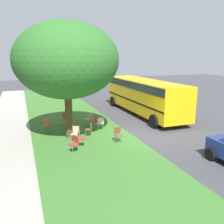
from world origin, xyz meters
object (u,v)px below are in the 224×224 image
chair_2 (89,118)px  chair_5 (75,132)px  chair_4 (90,128)px  street_tree (67,60)px  chair_9 (118,134)px  chair_0 (100,123)px  school_bus (144,94)px  chair_3 (80,137)px  chair_1 (74,143)px  chair_10 (75,125)px  chair_8 (63,118)px  chair_6 (95,120)px  chair_7 (47,124)px

chair_2 → chair_5: (-3.13, 1.64, 0.00)m
chair_4 → street_tree: bearing=75.8°
street_tree → chair_5: 4.20m
chair_4 → chair_9: (-1.60, -1.25, 0.00)m
chair_0 → school_bus: size_ratio=0.08×
chair_3 → chair_4: 1.78m
chair_1 → chair_9: same height
chair_9 → school_bus: 7.50m
chair_10 → school_bus: school_bus is taller
chair_1 → school_bus: size_ratio=0.08×
chair_2 → chair_3: 4.40m
chair_8 → street_tree: bearing=178.3°
chair_3 → chair_9: size_ratio=1.00×
street_tree → chair_10: 4.22m
chair_0 → chair_8: (2.05, 2.13, 0.00)m
chair_6 → chair_4: bearing=153.0°
chair_7 → chair_1: bearing=-166.9°
chair_1 → chair_0: bearing=-37.3°
chair_3 → chair_9: bearing=-92.4°
chair_7 → chair_10: (-0.72, -1.67, 0.00)m
chair_0 → chair_8: bearing=46.1°
chair_2 → chair_7: (-0.77, 2.98, 0.00)m
chair_0 → school_bus: bearing=-56.9°
chair_2 → chair_8: size_ratio=1.00×
chair_8 → chair_10: same height
chair_5 → street_tree: bearing=13.0°
street_tree → chair_9: size_ratio=7.81×
chair_3 → chair_1: bearing=146.3°
chair_3 → chair_4: same height
chair_2 → chair_4: size_ratio=1.00×
chair_1 → chair_9: size_ratio=1.00×
school_bus → chair_4: bearing=125.3°
chair_3 → chair_8: bearing=2.0°
chair_0 → chair_10: 1.69m
chair_2 → chair_5: 3.53m
chair_4 → chair_9: bearing=-141.9°
chair_0 → chair_4: same height
chair_0 → chair_6: 0.73m
chair_2 → chair_7: 3.08m
street_tree → chair_5: street_tree is taller
chair_1 → chair_4: size_ratio=1.00×
chair_1 → chair_6: bearing=-30.4°
chair_2 → chair_7: same height
street_tree → chair_1: bearing=175.0°
chair_3 → chair_7: bearing=22.7°
chair_3 → chair_2: bearing=-21.2°
chair_10 → chair_3: bearing=173.9°
chair_3 → chair_7: size_ratio=1.00×
chair_10 → school_bus: size_ratio=0.08×
chair_5 → chair_9: bearing=-115.3°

